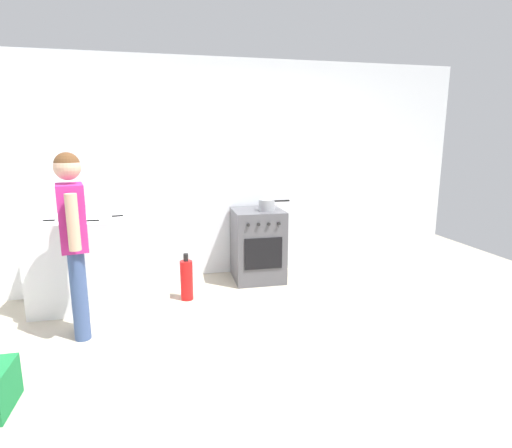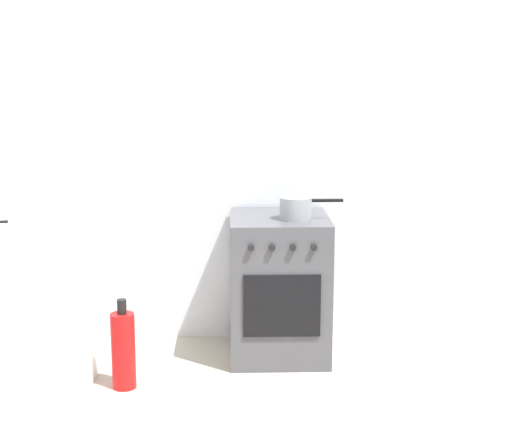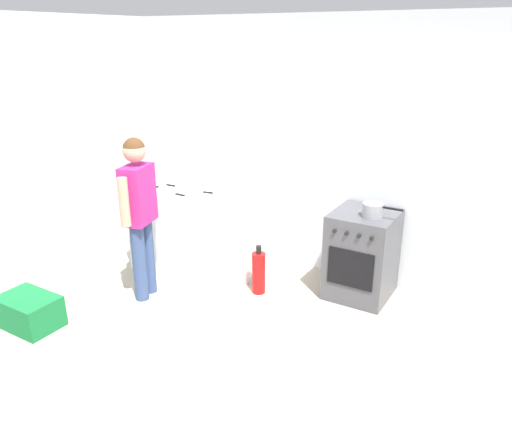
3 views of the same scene
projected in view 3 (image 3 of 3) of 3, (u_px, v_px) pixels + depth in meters
name	position (u px, v px, depth m)	size (l,w,h in m)	color
ground_plane	(244.00, 368.00, 3.84)	(8.00, 8.00, 0.00)	#ADA38E
back_wall	(348.00, 153.00, 4.94)	(6.00, 0.10, 2.60)	silver
side_wall_left	(43.00, 153.00, 4.95)	(0.10, 3.10, 2.60)	silver
counter_unit	(196.00, 231.00, 5.29)	(1.30, 0.70, 0.90)	silver
oven_left	(362.00, 255.00, 4.78)	(0.58, 0.62, 0.85)	#4C4C51
pot	(373.00, 210.00, 4.51)	(0.37, 0.19, 0.13)	gray
knife_paring	(211.00, 193.00, 5.04)	(0.21, 0.06, 0.01)	silver
knife_chef	(174.00, 193.00, 5.03)	(0.31, 0.05, 0.01)	silver
knife_bread	(162.00, 188.00, 5.19)	(0.35, 0.06, 0.01)	silver
knife_utility	(166.00, 185.00, 5.32)	(0.25, 0.04, 0.01)	silver
person	(139.00, 207.00, 4.59)	(0.28, 0.56, 1.56)	#384C7A
fire_extinguisher	(259.00, 272.00, 4.89)	(0.13, 0.13, 0.50)	red
recycling_crate_lower	(29.00, 311.00, 4.35)	(0.52, 0.36, 0.28)	#197238
larder_cabinet	(155.00, 161.00, 5.94)	(0.48, 0.44, 2.00)	silver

